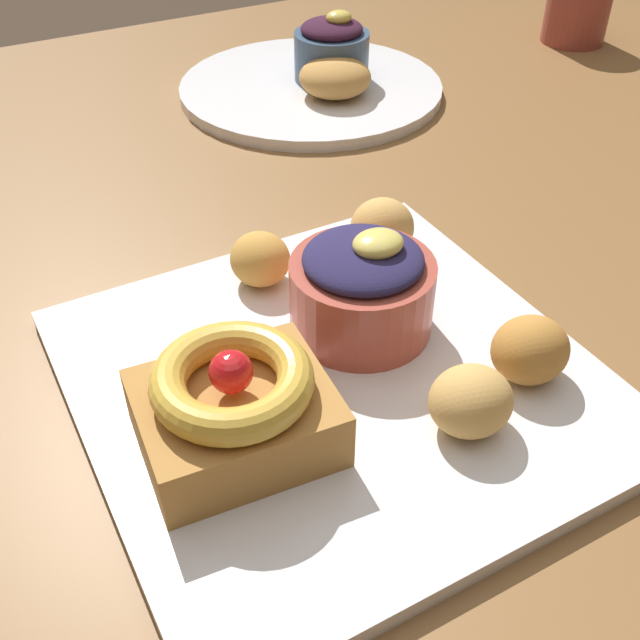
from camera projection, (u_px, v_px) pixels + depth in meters
name	position (u px, v px, depth m)	size (l,w,h in m)	color
dining_table	(289.00, 322.00, 0.64)	(1.54, 1.14, 0.73)	brown
front_plate	(335.00, 380.00, 0.47)	(0.30, 0.30, 0.01)	white
cake_slice	(234.00, 406.00, 0.41)	(0.11, 0.09, 0.06)	#B77F3D
berry_ramekin	(362.00, 287.00, 0.48)	(0.09, 0.09, 0.07)	#B24C3D
fritter_front	(464.00, 404.00, 0.42)	(0.05, 0.04, 0.04)	tan
fritter_middle	(260.00, 259.00, 0.53)	(0.04, 0.04, 0.04)	gold
fritter_back	(530.00, 350.00, 0.45)	(0.05, 0.04, 0.04)	#BC7F38
fritter_extra	(382.00, 228.00, 0.55)	(0.05, 0.05, 0.04)	tan
back_plate	(311.00, 88.00, 0.83)	(0.29, 0.29, 0.01)	white
back_ramekin	(332.00, 50.00, 0.81)	(0.08, 0.08, 0.07)	#3D5675
back_pastry	(335.00, 77.00, 0.78)	(0.08, 0.08, 0.04)	#C68E47
coffee_mug	(578.00, 6.00, 0.93)	(0.08, 0.08, 0.09)	#993D33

